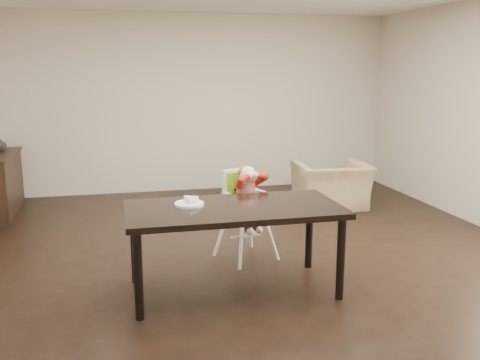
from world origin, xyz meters
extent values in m
plane|color=black|center=(0.00, 0.00, 0.00)|extent=(7.00, 7.00, 0.00)
cube|color=beige|center=(0.00, 3.50, 1.35)|extent=(6.00, 0.02, 2.70)
cube|color=black|center=(-0.32, -0.47, 0.72)|extent=(1.80, 0.90, 0.05)
cylinder|color=black|center=(-1.14, -0.84, 0.35)|extent=(0.07, 0.07, 0.70)
cylinder|color=black|center=(0.50, -0.84, 0.35)|extent=(0.07, 0.07, 0.70)
cylinder|color=black|center=(-1.14, -0.10, 0.35)|extent=(0.07, 0.07, 0.70)
cylinder|color=black|center=(0.50, -0.10, 0.35)|extent=(0.07, 0.07, 0.70)
cylinder|color=white|center=(-0.13, 0.06, 0.25)|extent=(0.05, 0.05, 0.50)
cylinder|color=white|center=(0.20, 0.18, 0.25)|extent=(0.05, 0.05, 0.50)
cylinder|color=white|center=(-0.26, 0.39, 0.25)|extent=(0.05, 0.05, 0.50)
cylinder|color=white|center=(0.08, 0.52, 0.25)|extent=(0.05, 0.05, 0.50)
cube|color=white|center=(-0.03, 0.29, 0.50)|extent=(0.45, 0.43, 0.04)
cube|color=#7FB417|center=(-0.03, 0.29, 0.53)|extent=(0.36, 0.35, 0.03)
cube|color=white|center=(-0.08, 0.42, 0.71)|extent=(0.35, 0.17, 0.38)
cube|color=#7FB417|center=(-0.07, 0.39, 0.70)|extent=(0.29, 0.13, 0.34)
cube|color=black|center=(-0.10, 0.31, 0.70)|extent=(0.08, 0.16, 0.02)
cube|color=black|center=(0.01, 0.35, 0.70)|extent=(0.08, 0.16, 0.02)
cylinder|color=#AF1C14|center=(-0.03, 0.29, 0.67)|extent=(0.27, 0.27, 0.24)
sphere|color=beige|center=(-0.02, 0.27, 0.87)|extent=(0.21, 0.21, 0.16)
ellipsoid|color=brown|center=(-0.03, 0.29, 0.88)|extent=(0.21, 0.20, 0.12)
sphere|color=beige|center=(-0.02, 0.18, 0.87)|extent=(0.09, 0.09, 0.07)
sphere|color=beige|center=(0.04, 0.20, 0.87)|extent=(0.09, 0.09, 0.07)
cylinder|color=white|center=(-0.68, -0.35, 0.76)|extent=(0.31, 0.31, 0.02)
torus|color=white|center=(-0.68, -0.35, 0.77)|extent=(0.31, 0.31, 0.01)
imported|color=tan|center=(1.59, 1.96, 0.42)|extent=(0.99, 0.68, 0.83)
camera|label=1|loc=(-1.26, -4.70, 1.89)|focal=40.00mm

